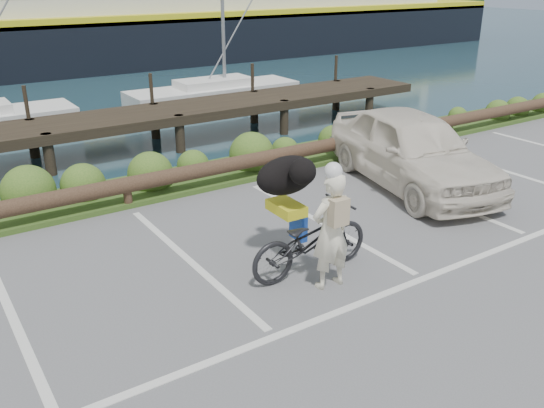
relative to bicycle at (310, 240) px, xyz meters
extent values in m
plane|color=#5A5B5D|center=(-1.34, -0.68, -0.52)|extent=(72.00, 72.00, 0.00)
cube|color=#3D5B21|center=(-1.34, 4.62, -0.47)|extent=(34.00, 1.60, 0.10)
imported|color=black|center=(0.00, 0.00, 0.00)|extent=(1.99, 0.73, 1.04)
imported|color=#EEE8CA|center=(-0.01, -0.46, 0.33)|extent=(0.63, 0.42, 1.70)
ellipsoid|color=black|center=(0.01, 0.64, 0.81)|extent=(0.52, 1.03, 0.59)
imported|color=silver|center=(4.00, 1.87, 0.26)|extent=(2.85, 4.89, 1.56)
camera|label=1|loc=(-4.63, -5.99, 3.63)|focal=38.00mm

